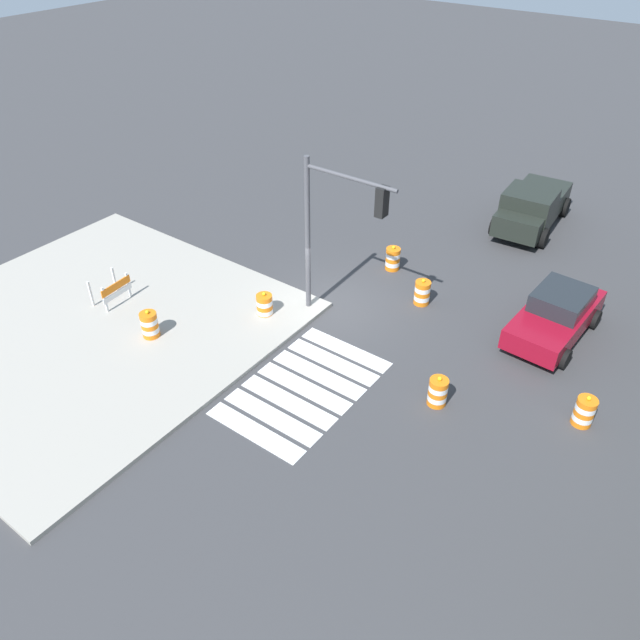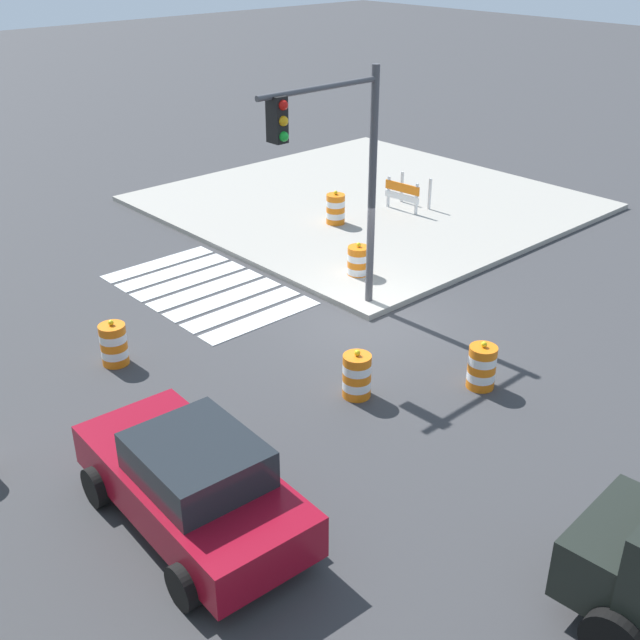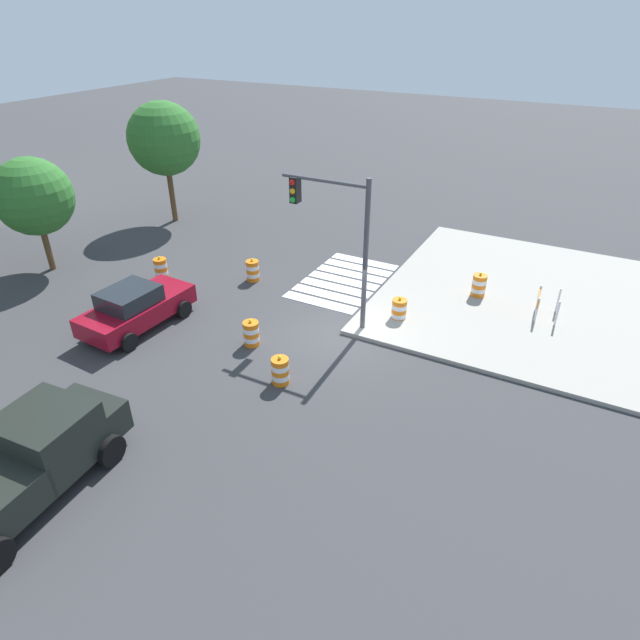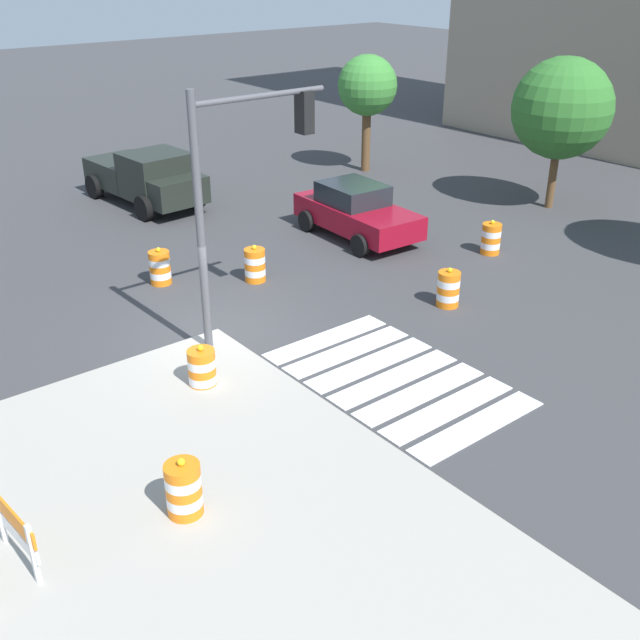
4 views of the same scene
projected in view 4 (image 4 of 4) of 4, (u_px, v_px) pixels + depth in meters
ground_plane at (218, 334)px, 17.40m from camera, size 120.00×120.00×0.00m
sidewalk_corner at (68, 626)px, 9.81m from camera, size 12.00×12.00×0.15m
crosswalk_stripes at (394, 378)px, 15.61m from camera, size 5.10×3.20×0.02m
sports_car at (356, 211)px, 23.03m from camera, size 4.39×2.31×1.63m
pickup_truck at (148, 178)px, 25.85m from camera, size 5.28×2.63×1.92m
traffic_barrel_near_corner at (448, 289)px, 18.63m from camera, size 0.56×0.56×1.02m
traffic_barrel_crosswalk_end at (160, 268)px, 19.88m from camera, size 0.56×0.56×1.02m
traffic_barrel_median_near at (255, 265)px, 20.04m from camera, size 0.56×0.56×1.02m
traffic_barrel_median_far at (202, 370)px, 15.02m from camera, size 0.56×0.56×1.02m
traffic_barrel_far_curb at (491, 239)px, 21.87m from camera, size 0.56×0.56×1.02m
traffic_barrel_on_sidewalk at (184, 489)px, 11.48m from camera, size 0.56×0.56×1.02m
construction_barricade at (5, 535)px, 10.41m from camera, size 1.30×0.88×1.00m
traffic_light_pole at (244, 170)px, 15.57m from camera, size 0.47×3.29×5.50m
street_tree_streetside_near at (367, 87)px, 28.92m from camera, size 2.30×2.30×4.48m
street_tree_streetside_mid at (562, 109)px, 24.56m from camera, size 3.29×3.29×5.00m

